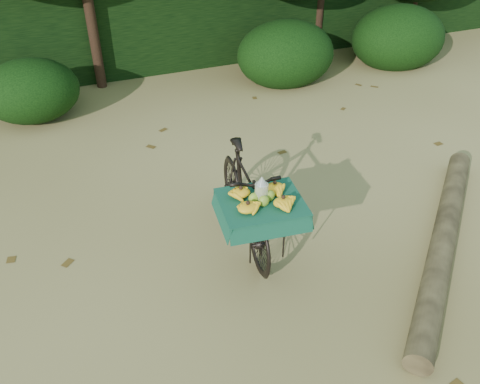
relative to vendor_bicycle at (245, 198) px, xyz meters
name	(u,v)px	position (x,y,z in m)	size (l,w,h in m)	color
ground	(327,232)	(0.95, -0.25, -0.58)	(80.00, 80.00, 0.00)	tan
vendor_bicycle	(245,198)	(0.00, 0.00, 0.00)	(0.88, 1.93, 1.13)	black
fallen_log	(444,239)	(2.02, -0.98, -0.44)	(0.27, 0.27, 3.67)	brown
hedge_backdrop	(177,12)	(0.95, 6.05, 0.32)	(26.00, 1.80, 1.80)	black
bush_clumps	(235,64)	(1.45, 4.05, -0.13)	(8.80, 1.70, 0.90)	black
leaf_litter	(302,201)	(0.95, 0.40, -0.57)	(7.00, 7.30, 0.01)	#533C16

